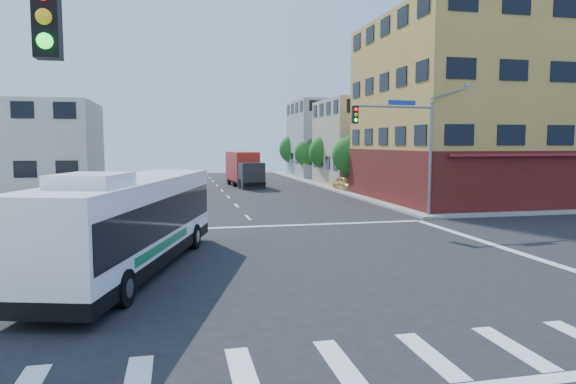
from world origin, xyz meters
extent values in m
plane|color=black|center=(0.00, 0.00, 0.00)|extent=(120.00, 120.00, 0.00)
cube|color=#99968E|center=(35.00, 35.00, 0.07)|extent=(50.00, 50.00, 0.15)
cube|color=#BB9643|center=(20.00, 18.50, 7.00)|extent=(18.00, 15.00, 14.00)
cube|color=maroon|center=(20.00, 18.50, 2.00)|extent=(18.09, 15.08, 4.00)
cube|color=maroon|center=(20.00, 11.40, 3.60)|extent=(16.00, 1.60, 0.51)
cube|color=tan|center=(17.00, 34.00, 4.50)|extent=(12.00, 10.00, 9.00)
cube|color=#A1A09C|center=(17.00, 48.00, 5.00)|extent=(12.00, 10.00, 10.00)
cube|color=beige|center=(-17.00, 30.00, 4.00)|extent=(12.00, 10.00, 8.00)
cylinder|color=slate|center=(10.80, 10.80, 3.50)|extent=(0.18, 0.18, 7.00)
cylinder|color=slate|center=(8.30, 10.55, 6.60)|extent=(5.01, 0.62, 0.12)
cube|color=black|center=(5.80, 10.30, 6.10)|extent=(0.32, 0.30, 1.00)
sphere|color=#FF0C0C|center=(5.80, 10.13, 6.40)|extent=(0.20, 0.20, 0.20)
sphere|color=yellow|center=(5.80, 10.13, 6.10)|extent=(0.20, 0.20, 0.20)
sphere|color=#19FF33|center=(5.80, 10.13, 5.80)|extent=(0.20, 0.20, 0.20)
cube|color=navy|center=(8.80, 10.60, 6.85)|extent=(1.80, 0.22, 0.28)
cube|color=gray|center=(13.30, 11.05, 8.00)|extent=(0.50, 0.22, 0.14)
cube|color=black|center=(-5.80, -10.30, 6.10)|extent=(0.32, 0.30, 1.00)
sphere|color=yellow|center=(-5.80, -10.47, 6.10)|extent=(0.20, 0.20, 0.20)
sphere|color=#19FF33|center=(-5.80, -10.47, 5.80)|extent=(0.20, 0.20, 0.20)
cylinder|color=#322112|center=(11.80, 28.00, 0.96)|extent=(0.28, 0.28, 1.92)
sphere|color=#195016|center=(11.80, 28.00, 3.37)|extent=(3.60, 3.60, 3.60)
sphere|color=#195016|center=(12.20, 27.70, 4.27)|extent=(2.52, 2.52, 2.52)
cylinder|color=#322112|center=(11.80, 36.00, 1.00)|extent=(0.28, 0.28, 1.99)
sphere|color=#195016|center=(11.80, 36.00, 3.51)|extent=(3.80, 3.80, 3.80)
sphere|color=#195016|center=(12.20, 35.70, 4.46)|extent=(2.66, 2.66, 2.66)
cylinder|color=#322112|center=(11.80, 44.00, 0.94)|extent=(0.28, 0.28, 1.89)
sphere|color=#195016|center=(11.80, 44.00, 3.25)|extent=(3.40, 3.40, 3.40)
sphere|color=#195016|center=(12.20, 43.70, 4.10)|extent=(2.38, 2.38, 2.38)
cylinder|color=#322112|center=(11.80, 52.00, 1.01)|extent=(0.28, 0.28, 2.03)
sphere|color=#195016|center=(11.80, 52.00, 3.63)|extent=(4.00, 4.00, 4.00)
sphere|color=#195016|center=(12.20, 51.70, 4.63)|extent=(2.80, 2.80, 2.80)
cube|color=black|center=(-5.75, 0.90, 0.56)|extent=(5.91, 12.50, 0.46)
cube|color=white|center=(-5.75, 0.90, 1.81)|extent=(5.89, 12.47, 2.90)
cube|color=black|center=(-5.75, 0.90, 1.99)|extent=(5.84, 12.13, 1.27)
cube|color=black|center=(-4.07, 6.71, 1.89)|extent=(2.31, 0.72, 1.38)
cube|color=#E5590C|center=(-4.06, 6.74, 2.90)|extent=(1.89, 0.59, 0.29)
cube|color=white|center=(-5.75, 0.90, 3.20)|extent=(5.77, 12.22, 0.12)
cube|color=white|center=(-6.60, -2.04, 3.45)|extent=(2.37, 2.66, 0.37)
cube|color=#127C3D|center=(-7.15, 0.77, 1.07)|extent=(1.57, 5.39, 0.29)
cube|color=#127C3D|center=(-4.63, 0.04, 1.07)|extent=(1.57, 5.39, 0.29)
cylinder|color=black|center=(-5.84, 4.99, 0.53)|extent=(0.59, 1.10, 1.06)
cylinder|color=#99999E|center=(-5.97, 5.03, 0.53)|extent=(0.19, 0.52, 0.53)
cylinder|color=black|center=(-3.50, 4.32, 0.53)|extent=(0.59, 1.10, 1.06)
cylinder|color=#99999E|center=(-3.36, 4.28, 0.53)|extent=(0.19, 0.52, 0.53)
cylinder|color=black|center=(-8.01, -2.53, 0.53)|extent=(0.59, 1.10, 1.06)
cylinder|color=#99999E|center=(-8.14, -2.49, 0.53)|extent=(0.19, 0.52, 0.53)
cylinder|color=black|center=(-5.67, -3.20, 0.53)|extent=(0.59, 1.10, 1.06)
cylinder|color=#99999E|center=(-5.53, -3.24, 0.53)|extent=(0.19, 0.52, 0.53)
cube|color=#242429|center=(3.01, 32.32, 1.29)|extent=(2.51, 2.42, 2.57)
cube|color=black|center=(3.12, 31.39, 1.68)|extent=(2.07, 0.31, 0.99)
cube|color=#B5261B|center=(2.59, 36.06, 2.08)|extent=(2.98, 5.78, 2.97)
cube|color=black|center=(2.72, 34.88, 0.54)|extent=(3.05, 8.11, 0.30)
cylinder|color=black|center=(1.96, 32.40, 0.49)|extent=(0.39, 1.01, 0.99)
cylinder|color=black|center=(4.02, 32.63, 0.49)|extent=(0.39, 1.01, 0.99)
cylinder|color=black|center=(1.64, 35.25, 0.49)|extent=(0.39, 1.01, 0.99)
cylinder|color=black|center=(3.70, 35.49, 0.49)|extent=(0.39, 1.01, 0.99)
cylinder|color=black|center=(1.36, 37.71, 0.49)|extent=(0.39, 1.01, 0.99)
cylinder|color=black|center=(3.43, 37.95, 0.49)|extent=(0.39, 1.01, 0.99)
imported|color=#DDAF57|center=(11.50, 28.15, 0.71)|extent=(1.95, 4.25, 1.41)
camera|label=1|loc=(-4.20, -17.63, 4.51)|focal=32.00mm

